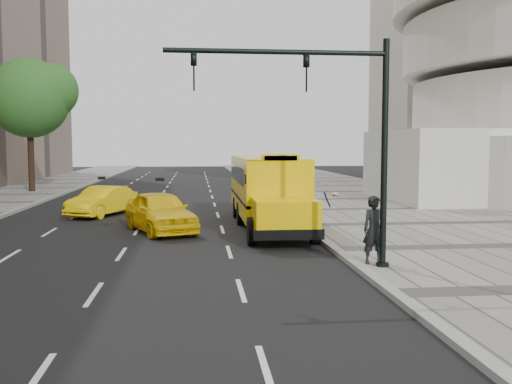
{
  "coord_description": "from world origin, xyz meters",
  "views": [
    {
      "loc": [
        1.44,
        -23.6,
        3.54
      ],
      "look_at": [
        3.5,
        -4.0,
        1.9
      ],
      "focal_mm": 40.0,
      "sensor_mm": 36.0,
      "label": 1
    }
  ],
  "objects": [
    {
      "name": "school_bus",
      "position": [
        4.5,
        1.07,
        1.76
      ],
      "size": [
        2.96,
        11.56,
        3.19
      ],
      "color": "#F5C401",
      "rests_on": "ground"
    },
    {
      "name": "taxi_far",
      "position": [
        -3.24,
        5.33,
        0.73
      ],
      "size": [
        3.19,
        4.67,
        1.46
      ],
      "primitive_type": "imported",
      "rotation": [
        0.0,
        0.0,
        -0.41
      ],
      "color": "yellow",
      "rests_on": "ground"
    },
    {
      "name": "tree_c",
      "position": [
        -10.39,
        19.34,
        6.93
      ],
      "size": [
        6.41,
        5.7,
        9.73
      ],
      "color": "black",
      "rests_on": "ground"
    },
    {
      "name": "sidewalk_museum",
      "position": [
        12.0,
        0.0,
        0.07
      ],
      "size": [
        12.0,
        140.0,
        0.15
      ],
      "primitive_type": "cube",
      "color": "gray",
      "rests_on": "ground"
    },
    {
      "name": "pedestrian",
      "position": [
        6.48,
        -7.98,
        1.12
      ],
      "size": [
        0.74,
        0.52,
        1.94
      ],
      "primitive_type": "imported",
      "rotation": [
        0.0,
        0.0,
        0.08
      ],
      "color": "black",
      "rests_on": "sidewalk_museum"
    },
    {
      "name": "traffic_signal",
      "position": [
        5.19,
        -8.35,
        4.09
      ],
      "size": [
        6.18,
        0.36,
        6.4
      ],
      "color": "black",
      "rests_on": "ground"
    },
    {
      "name": "taxi_near",
      "position": [
        -0.02,
        -0.36,
        0.83
      ],
      "size": [
        3.57,
        5.26,
        1.66
      ],
      "primitive_type": "imported",
      "rotation": [
        0.0,
        0.0,
        0.36
      ],
      "color": "yellow",
      "rests_on": "ground"
    },
    {
      "name": "curb_museum",
      "position": [
        6.0,
        0.0,
        0.07
      ],
      "size": [
        0.3,
        140.0,
        0.15
      ],
      "primitive_type": "cube",
      "color": "gray",
      "rests_on": "ground"
    },
    {
      "name": "ground",
      "position": [
        0.0,
        0.0,
        0.0
      ],
      "size": [
        140.0,
        140.0,
        0.0
      ],
      "primitive_type": "plane",
      "color": "black",
      "rests_on": "ground"
    }
  ]
}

